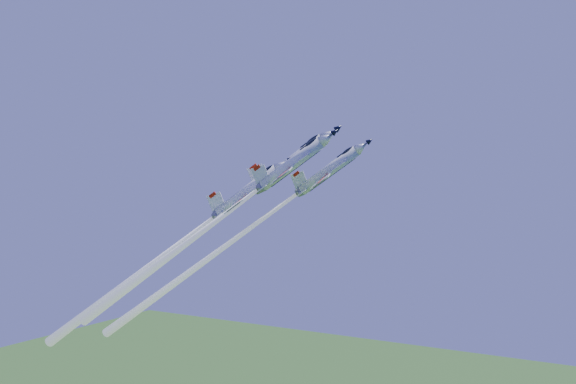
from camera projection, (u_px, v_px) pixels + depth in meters
The scene contains 4 objects.
jet_lead at pixel (232, 241), 101.34m from camera, with size 41.87×17.87×38.73m.
jet_left at pixel (208, 226), 108.52m from camera, with size 44.55×17.89×40.38m.
jet_right at pixel (205, 230), 95.94m from camera, with size 39.07×16.14×35.74m.
jet_slot at pixel (166, 253), 103.85m from camera, with size 42.14×17.16×38.37m.
Camera 1 is at (47.90, -83.01, 101.40)m, focal length 40.00 mm.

